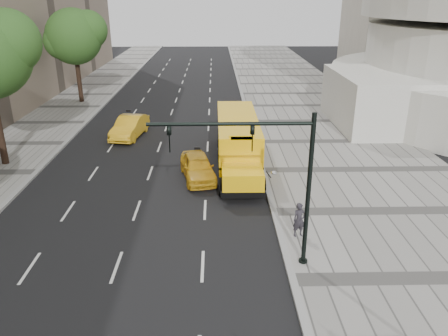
{
  "coord_description": "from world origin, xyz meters",
  "views": [
    {
      "loc": [
        3.06,
        -25.05,
        10.32
      ],
      "look_at": [
        3.5,
        -4.0,
        1.9
      ],
      "focal_mm": 35.0,
      "sensor_mm": 36.0,
      "label": 1
    }
  ],
  "objects_px": {
    "school_bus": "(238,137)",
    "pedestrian": "(299,220)",
    "taxi_far": "(130,127)",
    "tree_c": "(75,36)",
    "traffic_signal": "(273,173)",
    "taxi_near": "(198,167)"
  },
  "relations": [
    {
      "from": "school_bus",
      "to": "traffic_signal",
      "type": "height_order",
      "value": "traffic_signal"
    },
    {
      "from": "pedestrian",
      "to": "traffic_signal",
      "type": "relative_size",
      "value": 0.25
    },
    {
      "from": "school_bus",
      "to": "taxi_near",
      "type": "bearing_deg",
      "value": -134.37
    },
    {
      "from": "pedestrian",
      "to": "tree_c",
      "type": "bearing_deg",
      "value": 109.99
    },
    {
      "from": "taxi_near",
      "to": "school_bus",
      "type": "bearing_deg",
      "value": 34.33
    },
    {
      "from": "taxi_far",
      "to": "traffic_signal",
      "type": "distance_m",
      "value": 19.74
    },
    {
      "from": "tree_c",
      "to": "traffic_signal",
      "type": "height_order",
      "value": "tree_c"
    },
    {
      "from": "school_bus",
      "to": "traffic_signal",
      "type": "distance_m",
      "value": 11.91
    },
    {
      "from": "taxi_far",
      "to": "pedestrian",
      "type": "height_order",
      "value": "pedestrian"
    },
    {
      "from": "school_bus",
      "to": "pedestrian",
      "type": "xyz_separation_m",
      "value": [
        2.28,
        -9.59,
        -0.81
      ]
    },
    {
      "from": "taxi_near",
      "to": "pedestrian",
      "type": "height_order",
      "value": "pedestrian"
    },
    {
      "from": "school_bus",
      "to": "pedestrian",
      "type": "height_order",
      "value": "school_bus"
    },
    {
      "from": "pedestrian",
      "to": "traffic_signal",
      "type": "xyz_separation_m",
      "value": [
        -1.58,
        -2.07,
        3.14
      ]
    },
    {
      "from": "school_bus",
      "to": "pedestrian",
      "type": "bearing_deg",
      "value": -76.65
    },
    {
      "from": "pedestrian",
      "to": "taxi_near",
      "type": "bearing_deg",
      "value": 111.59
    },
    {
      "from": "school_bus",
      "to": "traffic_signal",
      "type": "bearing_deg",
      "value": -86.61
    },
    {
      "from": "tree_c",
      "to": "school_bus",
      "type": "bearing_deg",
      "value": -49.25
    },
    {
      "from": "taxi_near",
      "to": "taxi_far",
      "type": "bearing_deg",
      "value": 112.29
    },
    {
      "from": "taxi_near",
      "to": "taxi_far",
      "type": "xyz_separation_m",
      "value": [
        -5.52,
        8.3,
        0.06
      ]
    },
    {
      "from": "taxi_far",
      "to": "traffic_signal",
      "type": "height_order",
      "value": "traffic_signal"
    },
    {
      "from": "taxi_near",
      "to": "tree_c",
      "type": "bearing_deg",
      "value": 110.69
    },
    {
      "from": "pedestrian",
      "to": "traffic_signal",
      "type": "distance_m",
      "value": 4.08
    }
  ]
}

